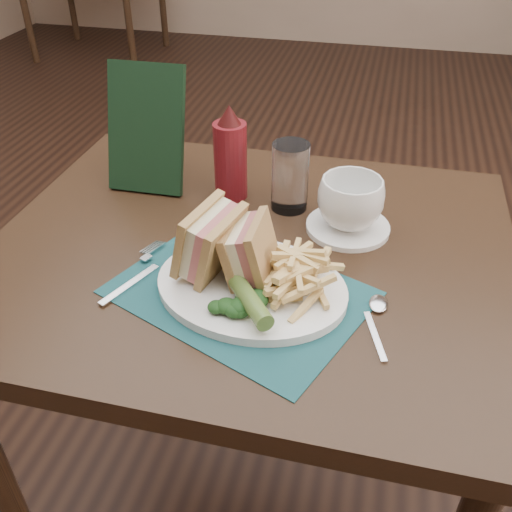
{
  "coord_description": "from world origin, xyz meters",
  "views": [
    {
      "loc": [
        0.2,
        -1.28,
        1.31
      ],
      "look_at": [
        0.03,
        -0.59,
        0.8
      ],
      "focal_mm": 40.0,
      "sensor_mm": 36.0,
      "label": 1
    }
  ],
  "objects_px": {
    "plate": "(251,287)",
    "check_presenter": "(146,129)",
    "placemat": "(240,292)",
    "ketchup_bottle": "(230,152)",
    "table_bg_left": "(96,2)",
    "table_main": "(251,390)",
    "saucer": "(348,227)",
    "coffee_cup": "(350,203)",
    "sandwich_half_a": "(198,237)",
    "sandwich_half_b": "(236,247)",
    "drinking_glass": "(290,177)"
  },
  "relations": [
    {
      "from": "ketchup_bottle",
      "to": "saucer",
      "type": "bearing_deg",
      "value": -16.22
    },
    {
      "from": "plate",
      "to": "sandwich_half_b",
      "type": "relative_size",
      "value": 3.01
    },
    {
      "from": "table_bg_left",
      "to": "table_main",
      "type": "bearing_deg",
      "value": -58.88
    },
    {
      "from": "plate",
      "to": "check_presenter",
      "type": "relative_size",
      "value": 1.22
    },
    {
      "from": "placemat",
      "to": "ketchup_bottle",
      "type": "height_order",
      "value": "ketchup_bottle"
    },
    {
      "from": "plate",
      "to": "sandwich_half_a",
      "type": "height_order",
      "value": "sandwich_half_a"
    },
    {
      "from": "table_main",
      "to": "check_presenter",
      "type": "bearing_deg",
      "value": 145.75
    },
    {
      "from": "saucer",
      "to": "ketchup_bottle",
      "type": "xyz_separation_m",
      "value": [
        -0.24,
        0.07,
        0.09
      ]
    },
    {
      "from": "sandwich_half_b",
      "to": "drinking_glass",
      "type": "distance_m",
      "value": 0.25
    },
    {
      "from": "coffee_cup",
      "to": "sandwich_half_a",
      "type": "bearing_deg",
      "value": -138.73
    },
    {
      "from": "coffee_cup",
      "to": "placemat",
      "type": "bearing_deg",
      "value": -123.05
    },
    {
      "from": "ketchup_bottle",
      "to": "coffee_cup",
      "type": "bearing_deg",
      "value": -16.22
    },
    {
      "from": "placemat",
      "to": "plate",
      "type": "height_order",
      "value": "plate"
    },
    {
      "from": "table_main",
      "to": "plate",
      "type": "height_order",
      "value": "plate"
    },
    {
      "from": "table_bg_left",
      "to": "placemat",
      "type": "distance_m",
      "value": 3.98
    },
    {
      "from": "saucer",
      "to": "coffee_cup",
      "type": "relative_size",
      "value": 1.3
    },
    {
      "from": "sandwich_half_a",
      "to": "plate",
      "type": "bearing_deg",
      "value": -0.46
    },
    {
      "from": "plate",
      "to": "drinking_glass",
      "type": "height_order",
      "value": "drinking_glass"
    },
    {
      "from": "sandwich_half_b",
      "to": "ketchup_bottle",
      "type": "xyz_separation_m",
      "value": [
        -0.08,
        0.26,
        0.03
      ]
    },
    {
      "from": "plate",
      "to": "sandwich_half_b",
      "type": "bearing_deg",
      "value": 156.66
    },
    {
      "from": "plate",
      "to": "sandwich_half_a",
      "type": "relative_size",
      "value": 2.6
    },
    {
      "from": "table_main",
      "to": "sandwich_half_a",
      "type": "distance_m",
      "value": 0.46
    },
    {
      "from": "sandwich_half_b",
      "to": "ketchup_bottle",
      "type": "height_order",
      "value": "ketchup_bottle"
    },
    {
      "from": "saucer",
      "to": "placemat",
      "type": "bearing_deg",
      "value": -123.05
    },
    {
      "from": "coffee_cup",
      "to": "drinking_glass",
      "type": "relative_size",
      "value": 0.89
    },
    {
      "from": "table_main",
      "to": "check_presenter",
      "type": "xyz_separation_m",
      "value": [
        -0.25,
        0.17,
        0.49
      ]
    },
    {
      "from": "plate",
      "to": "ketchup_bottle",
      "type": "relative_size",
      "value": 1.61
    },
    {
      "from": "table_main",
      "to": "table_bg_left",
      "type": "distance_m",
      "value": 3.85
    },
    {
      "from": "table_main",
      "to": "placemat",
      "type": "bearing_deg",
      "value": -82.71
    },
    {
      "from": "table_bg_left",
      "to": "saucer",
      "type": "distance_m",
      "value": 3.88
    },
    {
      "from": "sandwich_half_a",
      "to": "drinking_glass",
      "type": "height_order",
      "value": "sandwich_half_a"
    },
    {
      "from": "ketchup_bottle",
      "to": "table_bg_left",
      "type": "bearing_deg",
      "value": 121.37
    },
    {
      "from": "placemat",
      "to": "check_presenter",
      "type": "relative_size",
      "value": 1.51
    },
    {
      "from": "coffee_cup",
      "to": "drinking_glass",
      "type": "distance_m",
      "value": 0.13
    },
    {
      "from": "sandwich_half_a",
      "to": "sandwich_half_b",
      "type": "relative_size",
      "value": 1.15
    },
    {
      "from": "table_main",
      "to": "drinking_glass",
      "type": "bearing_deg",
      "value": 73.76
    },
    {
      "from": "sandwich_half_a",
      "to": "ketchup_bottle",
      "type": "xyz_separation_m",
      "value": [
        -0.02,
        0.26,
        0.02
      ]
    },
    {
      "from": "placemat",
      "to": "saucer",
      "type": "height_order",
      "value": "saucer"
    },
    {
      "from": "table_bg_left",
      "to": "plate",
      "type": "xyz_separation_m",
      "value": [
        2.02,
        -3.41,
        0.38
      ]
    },
    {
      "from": "saucer",
      "to": "sandwich_half_a",
      "type": "bearing_deg",
      "value": -138.73
    },
    {
      "from": "check_presenter",
      "to": "drinking_glass",
      "type": "bearing_deg",
      "value": -6.02
    },
    {
      "from": "plate",
      "to": "sandwich_half_a",
      "type": "bearing_deg",
      "value": 174.85
    },
    {
      "from": "table_bg_left",
      "to": "check_presenter",
      "type": "xyz_separation_m",
      "value": [
        1.74,
        -3.13,
        0.49
      ]
    },
    {
      "from": "placemat",
      "to": "ketchup_bottle",
      "type": "relative_size",
      "value": 1.99
    },
    {
      "from": "plate",
      "to": "check_presenter",
      "type": "distance_m",
      "value": 0.42
    },
    {
      "from": "saucer",
      "to": "plate",
      "type": "bearing_deg",
      "value": -120.81
    },
    {
      "from": "placemat",
      "to": "coffee_cup",
      "type": "relative_size",
      "value": 3.2
    },
    {
      "from": "sandwich_half_b",
      "to": "table_bg_left",
      "type": "bearing_deg",
      "value": 121.01
    },
    {
      "from": "saucer",
      "to": "coffee_cup",
      "type": "height_order",
      "value": "coffee_cup"
    },
    {
      "from": "table_main",
      "to": "sandwich_half_a",
      "type": "height_order",
      "value": "sandwich_half_a"
    }
  ]
}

